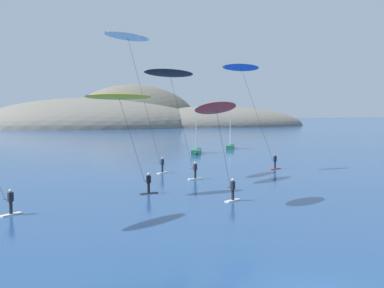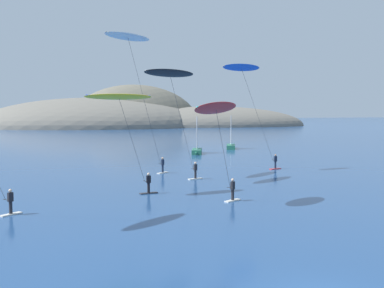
% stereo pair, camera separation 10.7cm
% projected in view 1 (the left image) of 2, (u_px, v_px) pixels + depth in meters
% --- Properties ---
extents(headland_island, '(124.69, 55.73, 31.80)m').
position_uv_depth(headland_island, '(127.00, 126.00, 182.80)').
color(headland_island, '#6B6656').
rests_on(headland_island, ground).
extents(sailboat_near, '(2.72, 5.93, 5.70)m').
position_uv_depth(sailboat_near, '(196.00, 150.00, 73.19)').
color(sailboat_near, '#23664C').
rests_on(sailboat_near, ground).
extents(sailboat_far, '(2.85, 5.90, 5.70)m').
position_uv_depth(sailboat_far, '(230.00, 145.00, 82.67)').
color(sailboat_far, '#23664C').
rests_on(sailboat_far, ground).
extents(kitesurfer_red, '(4.73, 3.98, 7.49)m').
position_uv_depth(kitesurfer_red, '(218.00, 115.00, 34.05)').
color(kitesurfer_red, silver).
rests_on(kitesurfer_red, ground).
extents(kitesurfer_black, '(6.63, 4.70, 10.53)m').
position_uv_depth(kitesurfer_black, '(172.00, 81.00, 43.97)').
color(kitesurfer_black, silver).
rests_on(kitesurfer_black, ground).
extents(kitesurfer_white, '(7.36, 6.39, 14.18)m').
position_uv_depth(kitesurfer_white, '(131.00, 48.00, 46.71)').
color(kitesurfer_white, silver).
rests_on(kitesurfer_white, ground).
extents(kitesurfer_yellow, '(5.99, 2.61, 8.14)m').
position_uv_depth(kitesurfer_yellow, '(121.00, 104.00, 37.60)').
color(kitesurfer_yellow, '#2D2D33').
rests_on(kitesurfer_yellow, ground).
extents(kitesurfer_blue, '(7.73, 2.55, 11.78)m').
position_uv_depth(kitesurfer_blue, '(245.00, 78.00, 52.24)').
color(kitesurfer_blue, red).
rests_on(kitesurfer_blue, ground).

